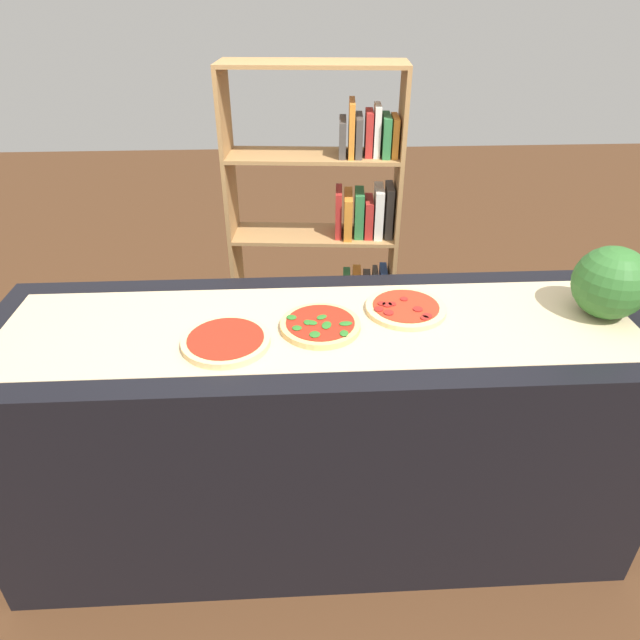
{
  "coord_description": "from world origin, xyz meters",
  "views": [
    {
      "loc": [
        -0.08,
        -1.57,
        1.95
      ],
      "look_at": [
        0.0,
        0.0,
        0.98
      ],
      "focal_mm": 31.21,
      "sensor_mm": 36.0,
      "label": 1
    }
  ],
  "objects_px": {
    "pizza_plain_0": "(226,341)",
    "pizza_spinach_1": "(320,325)",
    "pizza_pepperoni_2": "(406,308)",
    "bookshelf": "(337,238)",
    "watermelon": "(611,283)"
  },
  "relations": [
    {
      "from": "pizza_spinach_1",
      "to": "watermelon",
      "type": "relative_size",
      "value": 1.08
    },
    {
      "from": "pizza_pepperoni_2",
      "to": "bookshelf",
      "type": "height_order",
      "value": "bookshelf"
    },
    {
      "from": "pizza_spinach_1",
      "to": "bookshelf",
      "type": "distance_m",
      "value": 1.14
    },
    {
      "from": "pizza_pepperoni_2",
      "to": "bookshelf",
      "type": "distance_m",
      "value": 1.04
    },
    {
      "from": "pizza_spinach_1",
      "to": "watermelon",
      "type": "distance_m",
      "value": 0.98
    },
    {
      "from": "pizza_pepperoni_2",
      "to": "bookshelf",
      "type": "relative_size",
      "value": 0.17
    },
    {
      "from": "pizza_spinach_1",
      "to": "pizza_pepperoni_2",
      "type": "bearing_deg",
      "value": 17.99
    },
    {
      "from": "pizza_plain_0",
      "to": "pizza_pepperoni_2",
      "type": "xyz_separation_m",
      "value": [
        0.6,
        0.18,
        -0.0
      ]
    },
    {
      "from": "bookshelf",
      "to": "watermelon",
      "type": "bearing_deg",
      "value": -52.4
    },
    {
      "from": "pizza_plain_0",
      "to": "pizza_spinach_1",
      "type": "relative_size",
      "value": 1.05
    },
    {
      "from": "pizza_plain_0",
      "to": "bookshelf",
      "type": "relative_size",
      "value": 0.17
    },
    {
      "from": "pizza_plain_0",
      "to": "bookshelf",
      "type": "distance_m",
      "value": 1.29
    },
    {
      "from": "bookshelf",
      "to": "pizza_pepperoni_2",
      "type": "bearing_deg",
      "value": -81.22
    },
    {
      "from": "pizza_pepperoni_2",
      "to": "watermelon",
      "type": "bearing_deg",
      "value": -4.92
    },
    {
      "from": "pizza_plain_0",
      "to": "pizza_pepperoni_2",
      "type": "bearing_deg",
      "value": 16.27
    }
  ]
}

